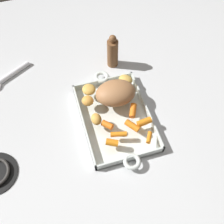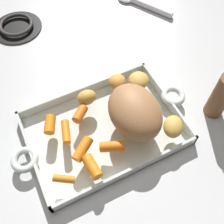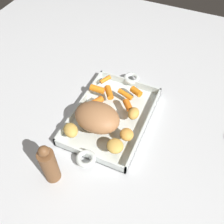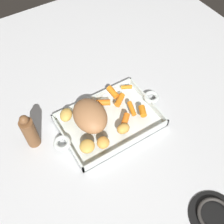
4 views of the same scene
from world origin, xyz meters
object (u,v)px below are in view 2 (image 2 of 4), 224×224
(roasting_dish, at_px, (104,129))
(potato_near_roast, at_px, (139,80))
(baby_carrot_short, at_px, (83,149))
(baby_carrot_center_left, at_px, (92,167))
(potato_halved, at_px, (117,82))
(baby_carrot_southeast, at_px, (80,114))
(baby_carrot_center_right, at_px, (66,132))
(potato_whole, at_px, (87,97))
(serving_spoon, at_px, (140,3))
(pepper_mill, at_px, (222,95))
(stove_burner_rear, at_px, (17,26))
(baby_carrot_southwest, at_px, (50,125))
(potato_corner, at_px, (173,127))
(baby_carrot_long, at_px, (112,146))
(pork_roast, at_px, (135,111))
(baby_carrot_northwest, at_px, (64,179))

(roasting_dish, relative_size, potato_near_roast, 8.41)
(baby_carrot_short, xyz_separation_m, baby_carrot_center_left, (-0.00, 0.05, 0.00))
(roasting_dish, distance_m, potato_halved, 0.12)
(roasting_dish, xyz_separation_m, baby_carrot_center_left, (0.07, 0.09, 0.04))
(baby_carrot_southeast, bearing_deg, potato_near_roast, -171.58)
(baby_carrot_center_left, bearing_deg, baby_carrot_center_right, -79.16)
(baby_carrot_southeast, distance_m, potato_whole, 0.04)
(baby_carrot_short, relative_size, potato_halved, 1.21)
(potato_whole, relative_size, potato_halved, 1.04)
(serving_spoon, xyz_separation_m, pepper_mill, (0.04, 0.45, 0.06))
(stove_burner_rear, bearing_deg, potato_near_roast, 119.65)
(baby_carrot_southwest, relative_size, potato_whole, 0.89)
(baby_carrot_center_right, distance_m, potato_corner, 0.24)
(roasting_dish, distance_m, baby_carrot_southwest, 0.13)
(baby_carrot_center_left, height_order, potato_halved, potato_halved)
(baby_carrot_center_left, xyz_separation_m, baby_carrot_long, (-0.06, -0.02, -0.00))
(stove_burner_rear, bearing_deg, potato_whole, 102.01)
(baby_carrot_center_left, distance_m, potato_near_roast, 0.25)
(potato_near_roast, bearing_deg, stove_burner_rear, -60.35)
(pork_roast, relative_size, potato_whole, 3.18)
(stove_burner_rear, bearing_deg, baby_carrot_short, 92.37)
(baby_carrot_center_left, relative_size, potato_whole, 1.11)
(baby_carrot_center_left, relative_size, potato_halved, 1.15)
(baby_carrot_southwest, bearing_deg, stove_burner_rear, -93.20)
(baby_carrot_southeast, bearing_deg, baby_carrot_southwest, -3.09)
(potato_near_roast, relative_size, pepper_mill, 0.33)
(baby_carrot_center_right, xyz_separation_m, serving_spoon, (-0.40, -0.36, -0.03))
(baby_carrot_long, bearing_deg, baby_carrot_northwest, 9.16)
(baby_carrot_northwest, xyz_separation_m, stove_burner_rear, (-0.04, -0.53, -0.03))
(roasting_dish, xyz_separation_m, baby_carrot_center_right, (0.09, -0.01, 0.03))
(pork_roast, xyz_separation_m, potato_halved, (-0.01, -0.11, -0.02))
(baby_carrot_northwest, xyz_separation_m, serving_spoon, (-0.44, -0.46, -0.03))
(serving_spoon, height_order, pepper_mill, pepper_mill)
(baby_carrot_long, bearing_deg, pepper_mill, 178.81)
(baby_carrot_center_left, relative_size, serving_spoon, 0.27)
(pepper_mill, bearing_deg, potato_whole, -27.30)
(baby_carrot_center_right, height_order, baby_carrot_southeast, baby_carrot_southeast)
(baby_carrot_long, bearing_deg, baby_carrot_short, -20.94)
(potato_whole, relative_size, stove_burner_rear, 0.31)
(baby_carrot_long, relative_size, pepper_mill, 0.34)
(potato_halved, height_order, serving_spoon, potato_halved)
(baby_carrot_southeast, bearing_deg, pepper_mill, 160.12)
(pork_roast, relative_size, baby_carrot_long, 2.81)
(baby_carrot_northwest, distance_m, potato_corner, 0.26)
(potato_corner, bearing_deg, baby_carrot_southeast, -35.81)
(potato_whole, xyz_separation_m, stove_burner_rear, (0.08, -0.37, -0.04))
(baby_carrot_northwest, relative_size, baby_carrot_southwest, 1.03)
(baby_carrot_center_right, relative_size, stove_burner_rear, 0.37)
(potato_whole, bearing_deg, baby_carrot_southeast, 45.92)
(baby_carrot_center_right, relative_size, potato_halved, 1.26)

